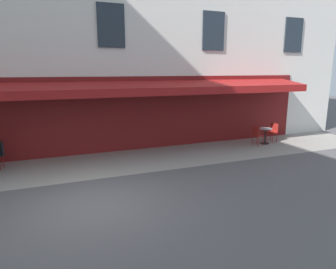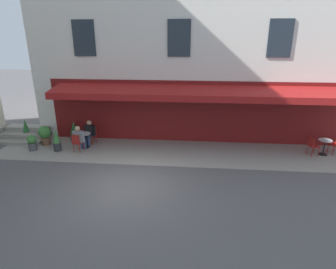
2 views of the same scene
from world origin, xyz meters
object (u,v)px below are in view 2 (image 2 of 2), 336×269
cafe_chair_red_corner_right (312,145)px  potted_plant_under_sign (74,131)px  cafe_chair_red_by_window (77,142)px  seated_patron_in_black (89,132)px  cafe_table_near_entrance (85,138)px  potted_plant_entrance_left (32,142)px  potted_plant_by_steps (26,129)px  cafe_table_mid_terrace (325,145)px  potted_plant_mid_terrace (57,140)px  cafe_chair_red_near_door (92,133)px  seated_companion_in_grey (79,137)px  potted_plant_entrance_right (45,134)px

cafe_chair_red_corner_right → potted_plant_under_sign: size_ratio=0.89×
cafe_chair_red_by_window → seated_patron_in_black: seated_patron_in_black is taller
cafe_table_near_entrance → potted_plant_entrance_left: (2.45, 0.55, -0.09)m
potted_plant_by_steps → cafe_table_mid_terrace: bearing=177.0°
potted_plant_under_sign → potted_plant_mid_terrace: potted_plant_mid_terrace is taller
cafe_chair_red_near_door → seated_patron_in_black: (0.05, 0.21, 0.14)m
cafe_chair_red_corner_right → seated_companion_in_grey: seated_companion_in_grey is taller
cafe_chair_red_by_window → potted_plant_by_steps: size_ratio=0.83×
cafe_table_near_entrance → potted_plant_entrance_right: (2.17, -0.21, 0.08)m
cafe_table_mid_terrace → seated_companion_in_grey: size_ratio=0.58×
seated_companion_in_grey → potted_plant_by_steps: size_ratio=1.17×
cafe_chair_red_near_door → potted_plant_mid_terrace: potted_plant_mid_terrace is taller
cafe_table_near_entrance → cafe_chair_red_near_door: cafe_chair_red_near_door is taller
potted_plant_under_sign → potted_plant_entrance_right: 1.45m
potted_plant_under_sign → potted_plant_entrance_right: (1.22, 0.77, 0.07)m
cafe_chair_red_by_window → potted_plant_entrance_left: size_ratio=1.18×
seated_patron_in_black → potted_plant_entrance_left: 2.74m
cafe_table_near_entrance → seated_patron_in_black: seated_patron_in_black is taller
potted_plant_under_sign → cafe_chair_red_near_door: bearing=161.5°
seated_companion_in_grey → cafe_chair_red_corner_right: bearing=-177.9°
cafe_chair_red_near_door → cafe_table_mid_terrace: 11.38m
potted_plant_by_steps → cafe_chair_red_by_window: bearing=155.8°
cafe_chair_red_corner_right → potted_plant_mid_terrace: size_ratio=0.82×
seated_patron_in_black → potted_plant_under_sign: seated_patron_in_black is taller
cafe_chair_red_near_door → potted_plant_by_steps: bearing=-5.3°
cafe_chair_red_near_door → potted_plant_entrance_left: (2.60, 1.17, -0.15)m
cafe_table_near_entrance → cafe_chair_red_corner_right: cafe_chair_red_corner_right is taller
cafe_table_near_entrance → potted_plant_mid_terrace: (1.20, 0.53, 0.05)m
potted_plant_entrance_left → potted_plant_entrance_right: bearing=-110.0°
seated_companion_in_grey → potted_plant_under_sign: 1.64m
cafe_table_near_entrance → potted_plant_mid_terrace: potted_plant_mid_terrace is taller
cafe_chair_red_near_door → potted_plant_under_sign: potted_plant_under_sign is taller
cafe_chair_red_near_door → potted_plant_mid_terrace: (1.35, 1.14, -0.01)m
seated_patron_in_black → cafe_table_mid_terrace: bearing=178.8°
seated_patron_in_black → cafe_chair_red_near_door: bearing=-103.5°
seated_patron_in_black → potted_plant_mid_terrace: size_ratio=1.16×
cafe_chair_red_near_door → cafe_chair_red_corner_right: bearing=176.7°
cafe_chair_red_near_door → potted_plant_entrance_right: (2.32, 0.40, 0.02)m
cafe_table_near_entrance → potted_plant_under_sign: bearing=-46.0°
cafe_chair_red_by_window → cafe_table_mid_terrace: cafe_chair_red_by_window is taller
cafe_chair_red_by_window → potted_plant_entrance_right: 2.19m
cafe_table_near_entrance → potted_plant_entrance_right: potted_plant_entrance_right is taller
cafe_table_near_entrance → cafe_chair_red_corner_right: size_ratio=0.82×
cafe_chair_red_near_door → seated_companion_in_grey: size_ratio=0.71×
seated_patron_in_black → seated_companion_in_grey: 0.84m
cafe_table_mid_terrace → cafe_chair_red_corner_right: (0.61, 0.16, 0.06)m
seated_patron_in_black → seated_companion_in_grey: size_ratio=1.00×
seated_patron_in_black → potted_plant_under_sign: (1.05, -0.58, -0.19)m
cafe_table_near_entrance → cafe_table_mid_terrace: 11.52m
potted_plant_by_steps → potted_plant_entrance_right: (-1.48, 0.75, 0.04)m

